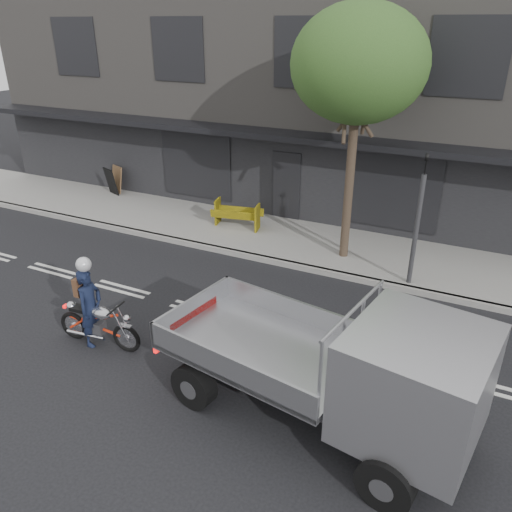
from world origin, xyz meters
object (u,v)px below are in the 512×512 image
object	(u,v)px
motorcycle	(98,323)
rider	(91,308)
construction_barrier	(234,216)
street_tree	(359,65)
traffic_light_pole	(416,228)
flatbed_ute	(382,377)
sandwich_board	(111,181)

from	to	relation	value
motorcycle	rider	world-z (taller)	rider
motorcycle	construction_barrier	world-z (taller)	construction_barrier
street_tree	motorcycle	world-z (taller)	street_tree
street_tree	motorcycle	bearing A→B (deg)	-118.38
street_tree	rider	world-z (taller)	street_tree
traffic_light_pole	rider	bearing A→B (deg)	-135.56
rider	motorcycle	bearing A→B (deg)	-94.96
flatbed_ute	sandwich_board	xyz separation A→B (m)	(-12.24, 7.99, -0.72)
sandwich_board	flatbed_ute	bearing A→B (deg)	-12.04
street_tree	flatbed_ute	distance (m)	8.01
street_tree	sandwich_board	world-z (taller)	street_tree
traffic_light_pole	flatbed_ute	size ratio (longest dim) A/B	0.63
street_tree	construction_barrier	world-z (taller)	street_tree
street_tree	construction_barrier	xyz separation A→B (m)	(-3.79, 0.40, -4.69)
street_tree	traffic_light_pole	size ratio (longest dim) A/B	1.93
traffic_light_pole	construction_barrier	world-z (taller)	traffic_light_pole
street_tree	motorcycle	size ratio (longest dim) A/B	3.38
traffic_light_pole	flatbed_ute	bearing A→B (deg)	-84.85
construction_barrier	street_tree	bearing A→B (deg)	-5.98
motorcycle	flatbed_ute	xyz separation A→B (m)	(5.91, -0.25, 0.87)
motorcycle	construction_barrier	xyz separation A→B (m)	(-0.39, 6.69, 0.06)
rider	construction_barrier	xyz separation A→B (m)	(-0.24, 6.69, -0.27)
traffic_light_pole	flatbed_ute	distance (m)	5.72
motorcycle	flatbed_ute	world-z (taller)	flatbed_ute
construction_barrier	sandwich_board	distance (m)	6.04
traffic_light_pole	sandwich_board	world-z (taller)	traffic_light_pole
rider	construction_barrier	world-z (taller)	rider
rider	sandwich_board	bearing A→B (deg)	33.60
traffic_light_pole	rider	size ratio (longest dim) A/B	2.03
flatbed_ute	rider	bearing A→B (deg)	-173.09
construction_barrier	flatbed_ute	bearing A→B (deg)	-47.76
motorcycle	flatbed_ute	distance (m)	5.98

